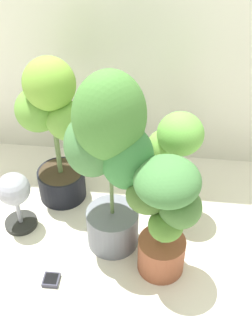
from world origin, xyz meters
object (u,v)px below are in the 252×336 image
Objects in this scene: potted_plant_back_left at (54,125)px; potted_plant_back_right at (175,155)px; hygrometer_box at (51,280)px; floor_fan at (15,194)px; potted_plant_front_right at (165,211)px; potted_plant_center at (110,153)px.

potted_plant_back_right is at bearing -3.68° from potted_plant_back_left.
hygrometer_box is 0.23× the size of floor_fan.
hygrometer_box is at bearing -81.96° from potted_plant_back_left.
potted_plant_back_left is 0.80m from hygrometer_box.
potted_plant_front_right is 1.88× the size of floor_fan.
floor_fan is at bearing 125.79° from hygrometer_box.
potted_plant_back_left reaches higher than hygrometer_box.
potted_plant_back_left is at bearing 142.90° from potted_plant_front_right.
hygrometer_box is at bearing -137.96° from floor_fan.
potted_plant_back_left is 0.42m from floor_fan.
potted_plant_front_right reaches higher than hygrometer_box.
potted_plant_back_left is (-0.35, 0.32, -0.10)m from potted_plant_center.
potted_plant_back_right is at bearing 85.81° from potted_plant_front_right.
potted_plant_center is 2.80× the size of floor_fan.
potted_plant_back_right is (0.30, 0.28, -0.20)m from potted_plant_center.
hygrometer_box is at bearing -134.25° from potted_plant_back_right.
potted_plant_back_left is at bearing 176.32° from potted_plant_back_right.
hygrometer_box is (-0.56, -0.58, -0.39)m from potted_plant_back_right.
potted_plant_center is 0.36m from potted_plant_front_right.
potted_plant_back_right reaches higher than floor_fan.
potted_plant_back_left is 1.31× the size of potted_plant_front_right.
potted_plant_back_left is 2.48× the size of floor_fan.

